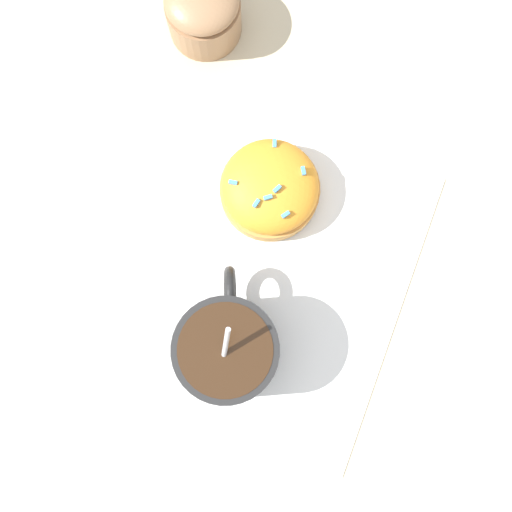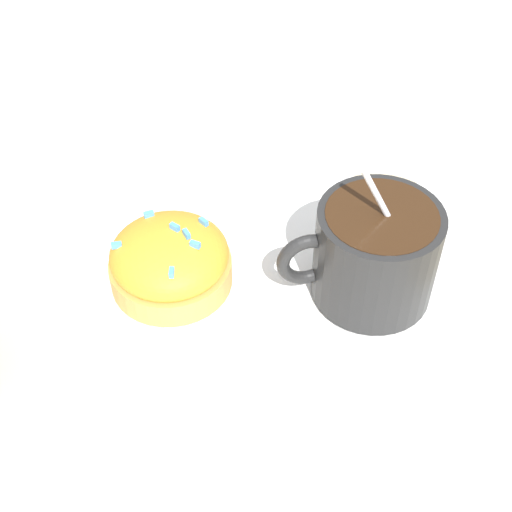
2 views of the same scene
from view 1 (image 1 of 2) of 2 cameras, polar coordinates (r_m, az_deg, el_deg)
ground_plane at (r=0.62m, az=-1.29°, el=-0.98°), size 3.00×3.00×0.00m
paper_napkin at (r=0.62m, az=-1.29°, el=-0.96°), size 0.29×0.30×0.00m
coffee_cup at (r=0.58m, az=-2.35°, el=-7.37°), size 0.11×0.08×0.11m
frosted_pastry at (r=0.61m, az=1.12°, el=5.43°), size 0.09×0.09×0.05m
sugar_bowl at (r=0.65m, az=-4.24°, el=18.95°), size 0.07×0.07×0.06m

